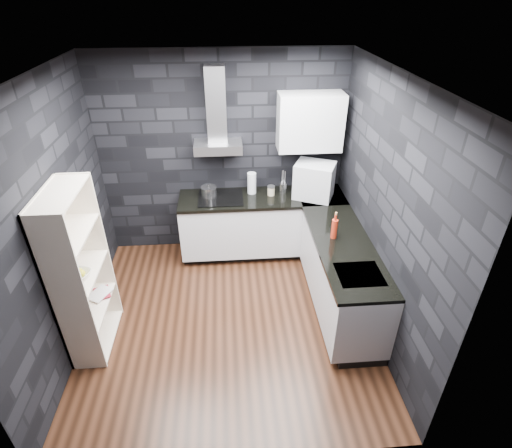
{
  "coord_description": "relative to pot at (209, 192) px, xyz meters",
  "views": [
    {
      "loc": [
        0.04,
        -3.37,
        3.37
      ],
      "look_at": [
        0.35,
        0.45,
        1.0
      ],
      "focal_mm": 28.0,
      "sensor_mm": 36.0,
      "label": 1
    }
  ],
  "objects": [
    {
      "name": "upper_cabinet",
      "position": [
        1.3,
        0.07,
        0.88
      ],
      "size": [
        0.8,
        0.35,
        0.7
      ],
      "primitive_type": "cube",
      "color": "silver",
      "rests_on": "wall_back"
    },
    {
      "name": "counter_back_cab",
      "position": [
        0.7,
        -0.05,
        -0.49
      ],
      "size": [
        2.2,
        0.6,
        0.76
      ],
      "primitive_type": "cube",
      "color": "silver",
      "rests_on": "ground"
    },
    {
      "name": "hood_chimney",
      "position": [
        0.15,
        0.15,
        1.1
      ],
      "size": [
        0.24,
        0.2,
        0.9
      ],
      "primitive_type": "cube",
      "color": "#AEADB2",
      "rests_on": "hood_body"
    },
    {
      "name": "appliance_garage",
      "position": [
        1.37,
        -0.1,
        0.15
      ],
      "size": [
        0.6,
        0.54,
        0.48
      ],
      "primitive_type": "cube",
      "rotation": [
        0.0,
        0.0,
        -0.43
      ],
      "color": "silver",
      "rests_on": "counter_back_top"
    },
    {
      "name": "toekick_right",
      "position": [
        1.54,
        -1.25,
        -0.92
      ],
      "size": [
        0.5,
        1.78,
        0.1
      ],
      "primitive_type": "cube",
      "color": "black",
      "rests_on": "ground"
    },
    {
      "name": "hood_body",
      "position": [
        0.15,
        0.08,
        0.59
      ],
      "size": [
        0.6,
        0.34,
        0.12
      ],
      "primitive_type": "cube",
      "color": "#AEADB2",
      "rests_on": "wall_back"
    },
    {
      "name": "counter_right_top",
      "position": [
        1.49,
        -1.25,
        -0.09
      ],
      "size": [
        0.62,
        1.8,
        0.04
      ],
      "primitive_type": "cube",
      "color": "black",
      "rests_on": "counter_right_cab"
    },
    {
      "name": "sink_rim",
      "position": [
        1.5,
        -1.75,
        -0.08
      ],
      "size": [
        0.44,
        0.4,
        0.01
      ],
      "primitive_type": "cube",
      "color": "#AEADB2",
      "rests_on": "counter_right_top"
    },
    {
      "name": "fruit_bowl",
      "position": [
        -1.22,
        -1.59,
        -0.03
      ],
      "size": [
        0.27,
        0.27,
        0.05
      ],
      "primitive_type": "imported",
      "rotation": [
        0.0,
        0.0,
        -0.33
      ],
      "color": "silver",
      "rests_on": "bookshelf"
    },
    {
      "name": "storage_jar",
      "position": [
        0.82,
        -0.01,
        -0.01
      ],
      "size": [
        0.13,
        0.13,
        0.12
      ],
      "primitive_type": "cylinder",
      "rotation": [
        0.0,
        0.0,
        -0.43
      ],
      "color": "tan",
      "rests_on": "counter_back_top"
    },
    {
      "name": "book_second",
      "position": [
        -1.25,
        -1.31,
        -0.38
      ],
      "size": [
        0.17,
        0.1,
        0.25
      ],
      "primitive_type": "imported",
      "rotation": [
        0.0,
        0.0,
        -0.5
      ],
      "color": "#B2B2B2",
      "rests_on": "bookshelf"
    },
    {
      "name": "ceiling",
      "position": [
        0.2,
        -1.35,
        1.73
      ],
      "size": [
        3.2,
        3.2,
        0.0
      ],
      "primitive_type": "plane",
      "rotation": [
        3.14,
        0.0,
        0.0
      ],
      "color": "silver"
    },
    {
      "name": "toekick_back",
      "position": [
        0.7,
        -0.01,
        -0.92
      ],
      "size": [
        2.18,
        0.5,
        0.1
      ],
      "primitive_type": "cube",
      "color": "black",
      "rests_on": "ground"
    },
    {
      "name": "red_bottle",
      "position": [
        1.4,
        -1.09,
        0.04
      ],
      "size": [
        0.09,
        0.09,
        0.23
      ],
      "primitive_type": "cylinder",
      "rotation": [
        0.0,
        0.0,
        0.39
      ],
      "color": "#AD2914",
      "rests_on": "counter_right_top"
    },
    {
      "name": "counter_right_cab",
      "position": [
        1.5,
        -1.25,
        -0.49
      ],
      "size": [
        0.6,
        1.8,
        0.76
      ],
      "primitive_type": "cube",
      "color": "silver",
      "rests_on": "ground"
    },
    {
      "name": "wall_back",
      "position": [
        0.2,
        0.27,
        0.38
      ],
      "size": [
        3.2,
        0.05,
        2.7
      ],
      "primitive_type": "cube",
      "color": "black",
      "rests_on": "ground"
    },
    {
      "name": "glass_vase",
      "position": [
        0.57,
        0.07,
        0.07
      ],
      "size": [
        0.12,
        0.12,
        0.29
      ],
      "primitive_type": "cylinder",
      "rotation": [
        0.0,
        0.0,
        -0.04
      ],
      "color": "white",
      "rests_on": "counter_back_top"
    },
    {
      "name": "book_red",
      "position": [
        -1.23,
        -1.36,
        -0.4
      ],
      "size": [
        0.16,
        0.08,
        0.22
      ],
      "primitive_type": "imported",
      "rotation": [
        0.0,
        0.0,
        0.39
      ],
      "color": "maroon",
      "rests_on": "bookshelf"
    },
    {
      "name": "wall_front",
      "position": [
        0.2,
        -2.98,
        0.38
      ],
      "size": [
        3.2,
        0.05,
        2.7
      ],
      "primitive_type": "cube",
      "color": "black",
      "rests_on": "ground"
    },
    {
      "name": "ground",
      "position": [
        0.2,
        -1.35,
        -0.97
      ],
      "size": [
        3.2,
        3.2,
        0.0
      ],
      "primitive_type": "plane",
      "color": "#412214"
    },
    {
      "name": "utensil_crock",
      "position": [
        0.99,
        0.05,
        -0.0
      ],
      "size": [
        0.13,
        0.13,
        0.13
      ],
      "primitive_type": "cylinder",
      "rotation": [
        0.0,
        0.0,
        0.31
      ],
      "color": "silver",
      "rests_on": "counter_back_top"
    },
    {
      "name": "counter_corner_top",
      "position": [
        1.5,
        -0.05,
        -0.09
      ],
      "size": [
        0.62,
        0.62,
        0.04
      ],
      "primitive_type": "cube",
      "color": "black",
      "rests_on": "counter_right_cab"
    },
    {
      "name": "cooktop",
      "position": [
        0.15,
        -0.05,
        -0.07
      ],
      "size": [
        0.58,
        0.5,
        0.01
      ],
      "primitive_type": "cube",
      "color": "black",
      "rests_on": "counter_back_top"
    },
    {
      "name": "wall_left",
      "position": [
        -1.42,
        -1.35,
        0.38
      ],
      "size": [
        0.05,
        3.2,
        2.7
      ],
      "primitive_type": "cube",
      "color": "black",
      "rests_on": "ground"
    },
    {
      "name": "pot",
      "position": [
        0.0,
        0.0,
        0.0
      ],
      "size": [
        0.26,
        0.26,
        0.12
      ],
      "primitive_type": "cylinder",
      "rotation": [
        0.0,
        0.0,
        0.35
      ],
      "color": "silver",
      "rests_on": "cooktop"
    },
    {
      "name": "bookshelf",
      "position": [
        -1.22,
        -1.53,
        -0.07
      ],
      "size": [
        0.41,
        0.83,
        1.8
      ],
      "primitive_type": "cube",
      "rotation": [
        0.0,
        0.0,
        0.09
      ],
      "color": "beige",
      "rests_on": "ground"
    },
    {
      "name": "wall_right",
      "position": [
        1.83,
        -1.35,
        0.38
      ],
      "size": [
        0.05,
        3.2,
        2.7
      ],
      "primitive_type": "cube",
      "color": "black",
      "rests_on": "ground"
    },
    {
      "name": "counter_back_top",
      "position": [
        0.7,
        -0.06,
        -0.09
      ],
      "size": [
        2.2,
        0.62,
        0.04
      ],
      "primitive_type": "cube",
      "color": "black",
      "rests_on": "counter_back_cab"
    }
  ]
}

